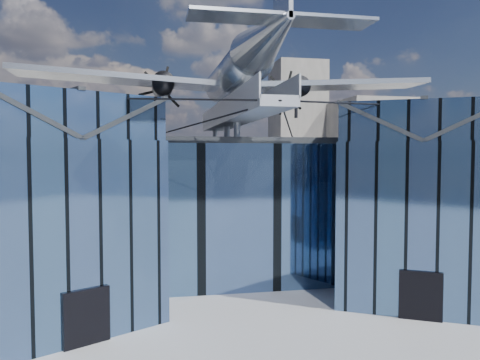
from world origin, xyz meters
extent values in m
plane|color=gray|center=(0.00, 0.00, 0.00)|extent=(120.00, 120.00, 0.00)
cube|color=#45638D|center=(0.00, 9.00, 4.75)|extent=(28.00, 14.00, 9.50)
cube|color=#24272B|center=(0.00, 9.00, 9.70)|extent=(28.00, 14.00, 0.40)
cube|color=#45638D|center=(-10.50, -1.00, 4.75)|extent=(11.79, 11.43, 9.50)
cube|color=#45638D|center=(-10.50, -1.00, 10.60)|extent=(11.56, 11.20, 2.20)
cube|color=#24272B|center=(-12.45, -2.12, 10.60)|extent=(7.98, 9.23, 2.40)
cube|color=#24272B|center=(-8.55, 0.12, 10.60)|extent=(7.98, 9.23, 2.40)
cube|color=#24272B|center=(-10.50, -1.00, 11.75)|extent=(4.30, 7.10, 0.18)
cube|color=black|center=(-8.48, -4.51, 1.30)|extent=(2.03, 1.32, 2.60)
cube|color=black|center=(-6.60, 1.25, 4.75)|extent=(0.34, 0.34, 9.50)
cube|color=#45638D|center=(10.50, -1.00, 4.75)|extent=(11.79, 11.43, 9.50)
cube|color=#45638D|center=(10.50, -1.00, 10.60)|extent=(11.56, 11.20, 2.20)
cube|color=#24272B|center=(8.55, 0.12, 10.60)|extent=(7.98, 9.23, 2.40)
cube|color=#24272B|center=(12.45, -2.12, 10.60)|extent=(7.98, 9.23, 2.40)
cube|color=#24272B|center=(10.50, -1.00, 11.75)|extent=(4.30, 7.10, 0.18)
cube|color=black|center=(8.48, -4.51, 1.30)|extent=(2.03, 1.32, 2.60)
cube|color=black|center=(6.60, 1.25, 4.75)|extent=(0.34, 0.34, 9.50)
cube|color=#93979F|center=(0.00, 3.50, 11.10)|extent=(1.80, 21.00, 0.50)
cube|color=#93979F|center=(-0.90, 3.50, 11.75)|extent=(0.08, 21.00, 1.10)
cube|color=#93979F|center=(0.90, 3.50, 11.75)|extent=(0.08, 21.00, 1.10)
cylinder|color=#93979F|center=(0.00, 13.00, 10.43)|extent=(0.44, 0.44, 1.35)
cylinder|color=#93979F|center=(0.00, 7.00, 10.43)|extent=(0.44, 0.44, 1.35)
cylinder|color=#93979F|center=(0.00, 3.00, 10.43)|extent=(0.44, 0.44, 1.35)
cylinder|color=#93979F|center=(0.00, 4.00, 12.05)|extent=(0.70, 0.70, 1.40)
cylinder|color=black|center=(-5.25, -4.00, 11.40)|extent=(10.55, 6.08, 0.69)
cylinder|color=black|center=(5.25, -4.00, 11.40)|extent=(10.55, 6.08, 0.69)
cylinder|color=black|center=(-3.00, 1.50, 10.55)|extent=(6.09, 17.04, 1.19)
cylinder|color=black|center=(3.00, 1.50, 10.55)|extent=(6.09, 17.04, 1.19)
cylinder|color=#AEB5BC|center=(0.00, 4.00, 14.00)|extent=(2.50, 11.00, 2.50)
sphere|color=#AEB5BC|center=(0.00, 9.50, 14.00)|extent=(2.50, 2.50, 2.50)
cube|color=black|center=(0.00, 8.50, 14.69)|extent=(1.60, 1.40, 0.50)
cone|color=#AEB5BC|center=(0.00, -5.00, 14.30)|extent=(2.50, 7.00, 2.50)
cube|color=#AEB5BC|center=(0.00, -7.20, 14.50)|extent=(8.00, 1.80, 0.14)
cube|color=#AEB5BC|center=(-7.00, 5.00, 13.70)|extent=(14.00, 3.20, 1.08)
cylinder|color=black|center=(-4.60, 5.60, 13.45)|extent=(1.44, 3.20, 1.44)
cone|color=black|center=(-4.60, 7.40, 13.45)|extent=(0.70, 0.70, 0.70)
cube|color=black|center=(-4.60, 7.55, 13.45)|extent=(1.05, 0.06, 3.33)
cube|color=black|center=(-4.60, 7.55, 13.45)|extent=(2.53, 0.06, 2.53)
cube|color=black|center=(-4.60, 7.55, 13.45)|extent=(3.33, 0.06, 1.05)
cylinder|color=black|center=(-4.60, 5.00, 12.22)|extent=(0.24, 0.24, 1.75)
cube|color=#AEB5BC|center=(7.00, 5.00, 13.70)|extent=(14.00, 3.20, 1.08)
cylinder|color=black|center=(4.60, 5.60, 13.45)|extent=(1.44, 3.20, 1.44)
cone|color=black|center=(4.60, 7.40, 13.45)|extent=(0.70, 0.70, 0.70)
cube|color=black|center=(4.60, 7.55, 13.45)|extent=(1.05, 0.06, 3.33)
cube|color=black|center=(4.60, 7.55, 13.45)|extent=(2.53, 0.06, 2.53)
cube|color=black|center=(4.60, 7.55, 13.45)|extent=(3.33, 0.06, 1.05)
cylinder|color=black|center=(4.60, 5.00, 12.22)|extent=(0.24, 0.24, 1.75)
cube|color=slate|center=(32.00, 48.00, 9.00)|extent=(12.00, 14.00, 18.00)
cube|color=slate|center=(-20.00, 55.00, 7.00)|extent=(14.00, 10.00, 14.00)
cube|color=slate|center=(22.00, 58.00, 13.00)|extent=(9.00, 9.00, 26.00)
cylinder|color=#372316|center=(20.22, 12.42, 1.40)|extent=(0.43, 0.43, 2.80)
sphere|color=#284C1A|center=(20.22, 12.42, 3.90)|extent=(4.02, 4.02, 3.66)
camera|label=1|loc=(-5.62, -26.59, 8.73)|focal=35.00mm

